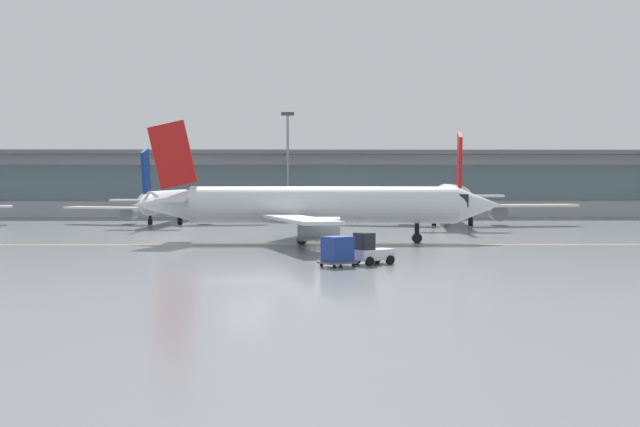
# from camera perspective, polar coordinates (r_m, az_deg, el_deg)

# --- Properties ---
(ground_plane) EXTENTS (400.00, 400.00, 0.00)m
(ground_plane) POSITION_cam_1_polar(r_m,az_deg,el_deg) (50.62, -4.66, -4.19)
(ground_plane) COLOR slate
(taxiway_centreline_stripe) EXTENTS (110.00, 1.43, 0.01)m
(taxiway_centreline_stripe) POSITION_cam_1_polar(r_m,az_deg,el_deg) (77.06, 0.27, -1.96)
(taxiway_centreline_stripe) COLOR yellow
(taxiway_centreline_stripe) RESTS_ON ground_plane
(terminal_concourse) EXTENTS (175.34, 11.00, 9.60)m
(terminal_concourse) POSITION_cam_1_polar(r_m,az_deg,el_deg) (134.56, -2.31, 1.94)
(terminal_concourse) COLOR #B2B7BC
(terminal_concourse) RESTS_ON ground_plane
(gate_airplane_1) EXTENTS (25.11, 27.06, 8.96)m
(gate_airplane_1) POSITION_cam_1_polar(r_m,az_deg,el_deg) (112.34, -9.53, 0.71)
(gate_airplane_1) COLOR white
(gate_airplane_1) RESTS_ON ground_plane
(gate_airplane_2) EXTENTS (29.45, 31.82, 10.53)m
(gate_airplane_2) POSITION_cam_1_polar(r_m,az_deg,el_deg) (109.83, 8.22, 0.92)
(gate_airplane_2) COLOR silver
(gate_airplane_2) RESTS_ON ground_plane
(taxiing_regional_jet) EXTENTS (32.09, 29.93, 10.66)m
(taxiing_regional_jet) POSITION_cam_1_polar(r_m,az_deg,el_deg) (78.89, -0.06, 0.46)
(taxiing_regional_jet) COLOR silver
(taxiing_regional_jet) RESTS_ON ground_plane
(baggage_tug) EXTENTS (2.94, 2.62, 2.10)m
(baggage_tug) POSITION_cam_1_polar(r_m,az_deg,el_deg) (59.56, 3.18, -2.35)
(baggage_tug) COLOR silver
(baggage_tug) RESTS_ON ground_plane
(cargo_dolly_lead) EXTENTS (2.63, 2.50, 1.94)m
(cargo_dolly_lead) POSITION_cam_1_polar(r_m,az_deg,el_deg) (57.97, 1.10, -2.31)
(cargo_dolly_lead) COLOR #595B60
(cargo_dolly_lead) RESTS_ON ground_plane
(apron_light_mast_1) EXTENTS (1.80, 0.36, 14.79)m
(apron_light_mast_1) POSITION_cam_1_polar(r_m,az_deg,el_deg) (127.20, -2.03, 3.34)
(apron_light_mast_1) COLOR gray
(apron_light_mast_1) RESTS_ON ground_plane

